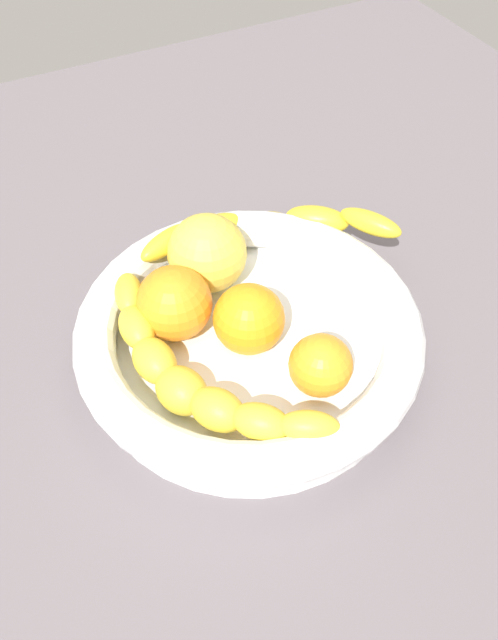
{
  "coord_description": "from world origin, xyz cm",
  "views": [
    {
      "loc": [
        34.17,
        -17.24,
        51.14
      ],
      "look_at": [
        0.0,
        0.0,
        8.39
      ],
      "focal_mm": 37.72,
      "sensor_mm": 36.0,
      "label": 1
    }
  ],
  "objects_px": {
    "fruit_bowl": "(249,337)",
    "apple_yellow": "(208,253)",
    "orange_mid_right": "(174,303)",
    "orange_mid_left": "(250,319)",
    "banana_draped_left": "(266,227)",
    "banana_draped_right": "(192,377)",
    "orange_front": "(321,365)"
  },
  "relations": [
    {
      "from": "orange_mid_right",
      "to": "apple_yellow",
      "type": "relative_size",
      "value": 0.9
    },
    {
      "from": "orange_front",
      "to": "fruit_bowl",
      "type": "bearing_deg",
      "value": -155.32
    },
    {
      "from": "banana_draped_left",
      "to": "orange_mid_right",
      "type": "distance_m",
      "value": 0.14
    },
    {
      "from": "orange_front",
      "to": "orange_mid_left",
      "type": "relative_size",
      "value": 0.85
    },
    {
      "from": "orange_mid_left",
      "to": "apple_yellow",
      "type": "xyz_separation_m",
      "value": [
        -0.09,
        0.0,
        0.01
      ]
    },
    {
      "from": "apple_yellow",
      "to": "orange_front",
      "type": "bearing_deg",
      "value": 11.12
    },
    {
      "from": "banana_draped_right",
      "to": "orange_mid_right",
      "type": "distance_m",
      "value": 0.08
    },
    {
      "from": "banana_draped_left",
      "to": "banana_draped_right",
      "type": "bearing_deg",
      "value": -46.01
    },
    {
      "from": "fruit_bowl",
      "to": "apple_yellow",
      "type": "bearing_deg",
      "value": 179.37
    },
    {
      "from": "orange_front",
      "to": "orange_mid_right",
      "type": "relative_size",
      "value": 0.79
    },
    {
      "from": "fruit_bowl",
      "to": "apple_yellow",
      "type": "height_order",
      "value": "apple_yellow"
    },
    {
      "from": "fruit_bowl",
      "to": "orange_front",
      "type": "height_order",
      "value": "orange_front"
    },
    {
      "from": "fruit_bowl",
      "to": "banana_draped_right",
      "type": "xyz_separation_m",
      "value": [
        0.03,
        -0.07,
        0.02
      ]
    },
    {
      "from": "banana_draped_left",
      "to": "orange_mid_left",
      "type": "xyz_separation_m",
      "value": [
        0.1,
        -0.07,
        0.0
      ]
    },
    {
      "from": "banana_draped_right",
      "to": "orange_mid_right",
      "type": "bearing_deg",
      "value": 167.56
    },
    {
      "from": "banana_draped_right",
      "to": "banana_draped_left",
      "type": "bearing_deg",
      "value": 133.99
    },
    {
      "from": "fruit_bowl",
      "to": "orange_front",
      "type": "distance_m",
      "value": 0.08
    },
    {
      "from": "fruit_bowl",
      "to": "orange_mid_right",
      "type": "relative_size",
      "value": 4.53
    },
    {
      "from": "fruit_bowl",
      "to": "banana_draped_left",
      "type": "distance_m",
      "value": 0.13
    },
    {
      "from": "orange_mid_left",
      "to": "orange_mid_right",
      "type": "relative_size",
      "value": 0.93
    },
    {
      "from": "orange_mid_left",
      "to": "orange_front",
      "type": "bearing_deg",
      "value": 24.22
    },
    {
      "from": "banana_draped_right",
      "to": "orange_mid_left",
      "type": "height_order",
      "value": "orange_mid_left"
    },
    {
      "from": "banana_draped_left",
      "to": "orange_mid_right",
      "type": "xyz_separation_m",
      "value": [
        0.06,
        -0.12,
        0.01
      ]
    },
    {
      "from": "orange_front",
      "to": "apple_yellow",
      "type": "height_order",
      "value": "apple_yellow"
    },
    {
      "from": "fruit_bowl",
      "to": "orange_mid_left",
      "type": "relative_size",
      "value": 4.86
    },
    {
      "from": "banana_draped_right",
      "to": "apple_yellow",
      "type": "height_order",
      "value": "apple_yellow"
    },
    {
      "from": "banana_draped_left",
      "to": "banana_draped_right",
      "type": "distance_m",
      "value": 0.19
    },
    {
      "from": "fruit_bowl",
      "to": "banana_draped_left",
      "type": "xyz_separation_m",
      "value": [
        -0.1,
        0.07,
        0.02
      ]
    },
    {
      "from": "apple_yellow",
      "to": "orange_mid_left",
      "type": "bearing_deg",
      "value": -0.24
    },
    {
      "from": "orange_mid_left",
      "to": "banana_draped_left",
      "type": "bearing_deg",
      "value": 145.56
    },
    {
      "from": "orange_mid_right",
      "to": "orange_mid_left",
      "type": "bearing_deg",
      "value": 49.56
    },
    {
      "from": "orange_front",
      "to": "orange_mid_left",
      "type": "xyz_separation_m",
      "value": [
        -0.07,
        -0.03,
        0.0
      ]
    }
  ]
}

